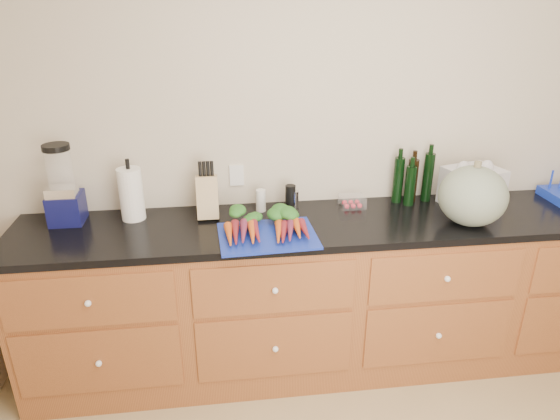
{
  "coord_description": "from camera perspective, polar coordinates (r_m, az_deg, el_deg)",
  "views": [
    {
      "loc": [
        -0.69,
        -1.13,
        2.07
      ],
      "look_at": [
        -0.4,
        1.2,
        1.06
      ],
      "focal_mm": 32.0,
      "sensor_mm": 36.0,
      "label": 1
    }
  ],
  "objects": [
    {
      "name": "canister_chrome",
      "position": [
        2.85,
        1.66,
        1.14
      ],
      "size": [
        0.05,
        0.05,
        0.11
      ],
      "primitive_type": "cylinder",
      "color": "silver",
      "rests_on": "countertop"
    },
    {
      "name": "grocery_bag",
      "position": [
        3.1,
        21.09,
        2.48
      ],
      "size": [
        0.36,
        0.31,
        0.22
      ],
      "primitive_type": null,
      "rotation": [
        0.0,
        0.0,
        0.28
      ],
      "color": "silver",
      "rests_on": "countertop"
    },
    {
      "name": "wall_back",
      "position": [
        2.94,
        6.74,
        7.95
      ],
      "size": [
        4.1,
        0.05,
        2.6
      ],
      "primitive_type": "cube",
      "color": "beige",
      "rests_on": "ground"
    },
    {
      "name": "squash",
      "position": [
        2.81,
        21.16,
        1.51
      ],
      "size": [
        0.36,
        0.36,
        0.32
      ],
      "primitive_type": "ellipsoid",
      "color": "#5E6D5B",
      "rests_on": "countertop"
    },
    {
      "name": "paper_towel",
      "position": [
        2.81,
        -16.63,
        1.75
      ],
      "size": [
        0.13,
        0.13,
        0.29
      ],
      "primitive_type": "cylinder",
      "color": "white",
      "rests_on": "countertop"
    },
    {
      "name": "cutting_board",
      "position": [
        2.54,
        -1.44,
        -2.96
      ],
      "size": [
        0.51,
        0.39,
        0.01
      ],
      "primitive_type": "cube",
      "rotation": [
        0.0,
        0.0,
        0.05
      ],
      "color": "#122799",
      "rests_on": "countertop"
    },
    {
      "name": "bottles",
      "position": [
        3.03,
        14.89,
        3.27
      ],
      "size": [
        0.24,
        0.12,
        0.29
      ],
      "color": "black",
      "rests_on": "countertop"
    },
    {
      "name": "knife_block",
      "position": [
        2.76,
        -8.28,
        1.5
      ],
      "size": [
        0.12,
        0.12,
        0.23
      ],
      "primitive_type": "cube",
      "color": "tan",
      "rests_on": "countertop"
    },
    {
      "name": "countertop",
      "position": [
        2.77,
        7.93,
        -1.44
      ],
      "size": [
        3.64,
        0.62,
        0.04
      ],
      "primitive_type": "cube",
      "color": "black",
      "rests_on": "cabinets"
    },
    {
      "name": "carrots",
      "position": [
        2.57,
        -1.56,
        -1.77
      ],
      "size": [
        0.46,
        0.34,
        0.07
      ],
      "color": "#CE5318",
      "rests_on": "cutting_board"
    },
    {
      "name": "tomato_box",
      "position": [
        2.92,
        8.25,
        0.95
      ],
      "size": [
        0.14,
        0.11,
        0.07
      ],
      "primitive_type": "cube",
      "color": "white",
      "rests_on": "countertop"
    },
    {
      "name": "blender_appliance",
      "position": [
        2.87,
        -23.54,
        2.19
      ],
      "size": [
        0.17,
        0.17,
        0.43
      ],
      "color": "#0F1147",
      "rests_on": "countertop"
    },
    {
      "name": "grinder_salt",
      "position": [
        2.82,
        -2.21,
        1.1
      ],
      "size": [
        0.05,
        0.05,
        0.13
      ],
      "primitive_type": "cylinder",
      "color": "silver",
      "rests_on": "countertop"
    },
    {
      "name": "cabinets",
      "position": [
        2.99,
        7.45,
        -9.66
      ],
      "size": [
        3.6,
        0.64,
        0.9
      ],
      "color": "brown",
      "rests_on": "ground"
    },
    {
      "name": "grinder_pepper",
      "position": [
        2.84,
        1.2,
        1.43
      ],
      "size": [
        0.06,
        0.06,
        0.15
      ],
      "primitive_type": "cylinder",
      "color": "black",
      "rests_on": "countertop"
    }
  ]
}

